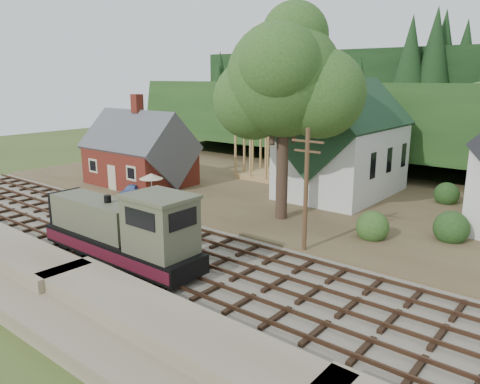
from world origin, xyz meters
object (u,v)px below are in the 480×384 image
Objects in this scene: locomotive at (124,232)px; car_blue at (133,190)px; car_green at (131,168)px; patio_set at (151,177)px.

locomotive is 3.65× the size of car_blue.
locomotive reaches higher than car_green.
car_green is (-8.15, 6.26, 0.12)m from car_blue.
car_blue is at bearing 140.03° from locomotive.
car_green is at bearing 150.24° from patio_set.
car_green is 1.72× the size of patio_set.
car_green is at bearing 121.35° from car_blue.
car_green reaches higher than car_blue.
locomotive reaches higher than car_blue.
patio_set is (10.58, -6.05, 1.34)m from car_green.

